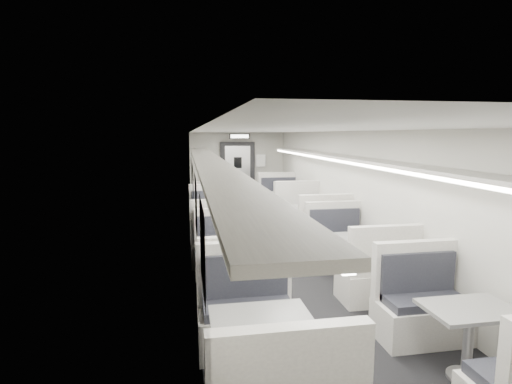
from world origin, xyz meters
name	(u,v)px	position (x,y,z in m)	size (l,w,h in m)	color
room	(281,200)	(0.00, 0.00, 1.20)	(3.24, 12.24, 2.64)	black
booth_left_a	(212,214)	(-1.00, 3.22, 0.36)	(0.99, 2.00, 1.07)	silver
booth_left_b	(219,231)	(-1.00, 1.21, 0.41)	(1.13, 2.30, 1.23)	silver
booth_left_c	(231,268)	(-1.00, -0.99, 0.37)	(1.02, 2.07, 1.11)	silver
booth_left_d	(261,355)	(-1.00, -3.40, 0.39)	(1.07, 2.17, 1.16)	silver
booth_right_a	(287,207)	(1.00, 3.47, 0.42)	(1.15, 2.33, 1.25)	silver
booth_right_b	(310,224)	(1.00, 1.48, 0.41)	(1.12, 2.28, 1.22)	silver
booth_right_c	(354,258)	(1.00, -0.87, 0.38)	(1.05, 2.12, 1.14)	silver
booth_right_d	(468,342)	(1.00, -3.50, 0.37)	(1.02, 2.08, 1.11)	silver
passenger	(221,202)	(-0.83, 2.56, 0.78)	(0.57, 0.37, 1.55)	black
window_a	(192,174)	(-1.49, 3.40, 1.35)	(0.02, 1.18, 0.84)	black
window_b	(193,185)	(-1.49, 1.20, 1.35)	(0.02, 1.18, 0.84)	black
window_c	(196,204)	(-1.49, -1.00, 1.35)	(0.02, 1.18, 0.84)	black
window_d	(203,247)	(-1.49, -3.20, 1.35)	(0.02, 1.18, 0.84)	black
luggage_rack_left	(210,161)	(-1.24, -0.30, 1.92)	(0.46, 10.40, 0.09)	silver
luggage_rack_right	(357,160)	(1.24, -0.30, 1.92)	(0.46, 10.40, 0.09)	silver
vestibule_door	(238,175)	(0.00, 5.93, 1.04)	(1.10, 0.13, 2.10)	black
exit_sign	(239,136)	(0.00, 5.44, 2.28)	(0.62, 0.12, 0.16)	black
wall_notice	(261,161)	(0.75, 5.92, 1.50)	(0.32, 0.02, 0.40)	white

